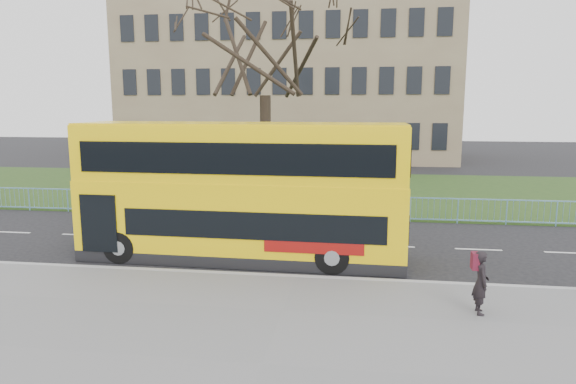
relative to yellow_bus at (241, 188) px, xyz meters
name	(u,v)px	position (x,y,z in m)	size (l,w,h in m)	color
ground	(302,264)	(2.02, -0.33, -2.37)	(120.00, 120.00, 0.00)	black
pavement	(262,367)	(2.02, -7.08, -2.31)	(80.00, 10.50, 0.12)	slate
kerb	(296,278)	(2.02, -1.88, -2.30)	(80.00, 0.20, 0.14)	#98999B
grass_verge	(329,190)	(2.02, 13.97, -2.33)	(80.00, 15.40, 0.08)	#203D16
guard_railing	(318,207)	(2.02, 6.27, -1.82)	(40.00, 0.12, 1.10)	#6FA8C6
bare_tree	(265,74)	(-0.98, 9.67, 4.18)	(9.06, 9.06, 12.94)	black
civic_building	(291,85)	(-2.98, 34.67, 4.63)	(30.00, 15.00, 14.00)	#7B664E
yellow_bus	(241,188)	(0.00, 0.00, 0.00)	(10.58, 2.73, 4.42)	yellow
pedestrian	(481,282)	(6.70, -3.95, -1.48)	(0.56, 0.37, 1.53)	black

